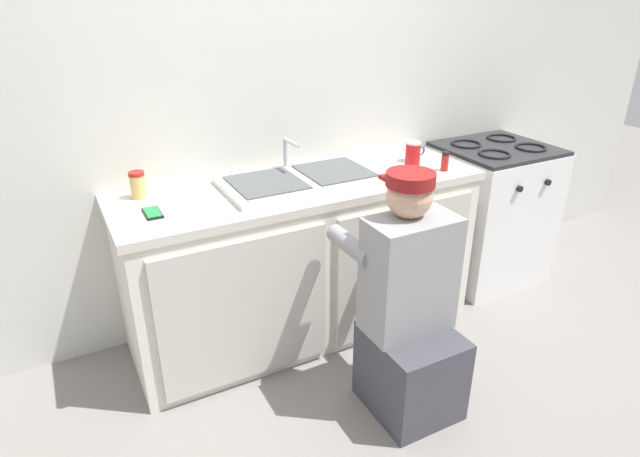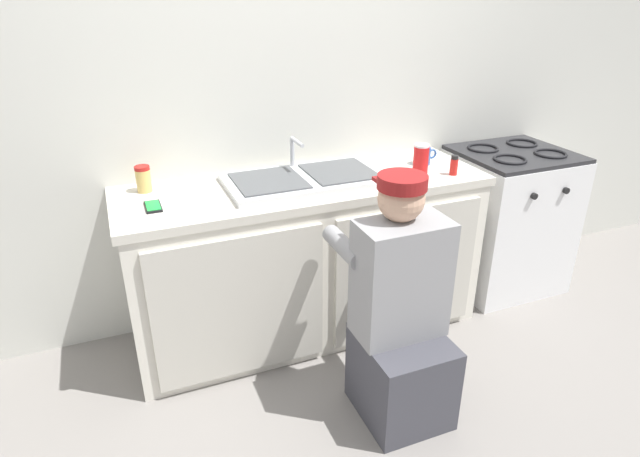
# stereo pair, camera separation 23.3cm
# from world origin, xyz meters

# --- Properties ---
(ground_plane) EXTENTS (12.00, 12.00, 0.00)m
(ground_plane) POSITION_xyz_m (0.00, 0.00, 0.00)
(ground_plane) COLOR gray
(back_wall) EXTENTS (6.00, 0.10, 2.50)m
(back_wall) POSITION_xyz_m (0.00, 0.65, 1.25)
(back_wall) COLOR silver
(back_wall) RESTS_ON ground_plane
(counter_cabinet) EXTENTS (1.84, 0.62, 0.82)m
(counter_cabinet) POSITION_xyz_m (0.00, 0.29, 0.41)
(counter_cabinet) COLOR silver
(counter_cabinet) RESTS_ON ground_plane
(countertop) EXTENTS (1.88, 0.62, 0.04)m
(countertop) POSITION_xyz_m (0.00, 0.30, 0.84)
(countertop) COLOR beige
(countertop) RESTS_ON counter_cabinet
(sink_double_basin) EXTENTS (0.80, 0.44, 0.19)m
(sink_double_basin) POSITION_xyz_m (0.00, 0.30, 0.88)
(sink_double_basin) COLOR silver
(sink_double_basin) RESTS_ON countertop
(stove_range) EXTENTS (0.65, 0.62, 0.89)m
(stove_range) POSITION_xyz_m (1.33, 0.30, 0.44)
(stove_range) COLOR white
(stove_range) RESTS_ON ground_plane
(plumber_person) EXTENTS (0.42, 0.61, 1.10)m
(plumber_person) POSITION_xyz_m (0.15, -0.45, 0.46)
(plumber_person) COLOR #3F3F47
(plumber_person) RESTS_ON ground_plane
(condiment_jar) EXTENTS (0.07, 0.07, 0.13)m
(condiment_jar) POSITION_xyz_m (-0.76, 0.47, 0.93)
(condiment_jar) COLOR #DBB760
(condiment_jar) RESTS_ON countertop
(cell_phone) EXTENTS (0.07, 0.14, 0.01)m
(cell_phone) POSITION_xyz_m (-0.75, 0.24, 0.87)
(cell_phone) COLOR black
(cell_phone) RESTS_ON countertop
(soda_cup_red) EXTENTS (0.08, 0.08, 0.15)m
(soda_cup_red) POSITION_xyz_m (0.62, 0.21, 0.94)
(soda_cup_red) COLOR red
(soda_cup_red) RESTS_ON countertop
(coffee_mug) EXTENTS (0.13, 0.08, 0.09)m
(coffee_mug) POSITION_xyz_m (0.71, 0.33, 0.91)
(coffee_mug) COLOR #335699
(coffee_mug) RESTS_ON countertop
(spice_bottle_red) EXTENTS (0.04, 0.04, 0.10)m
(spice_bottle_red) POSITION_xyz_m (0.76, 0.11, 0.92)
(spice_bottle_red) COLOR red
(spice_bottle_red) RESTS_ON countertop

